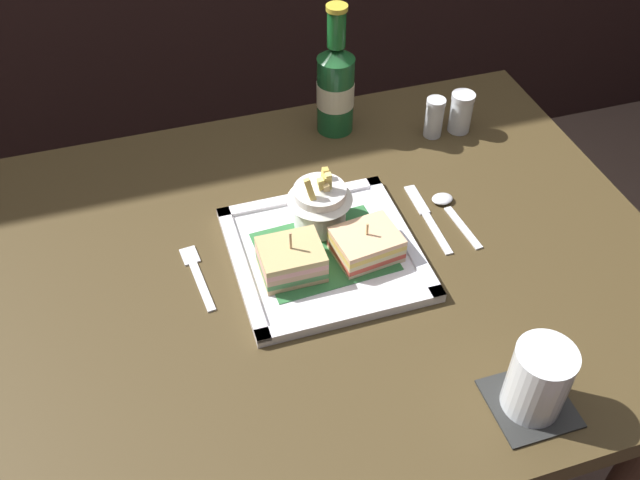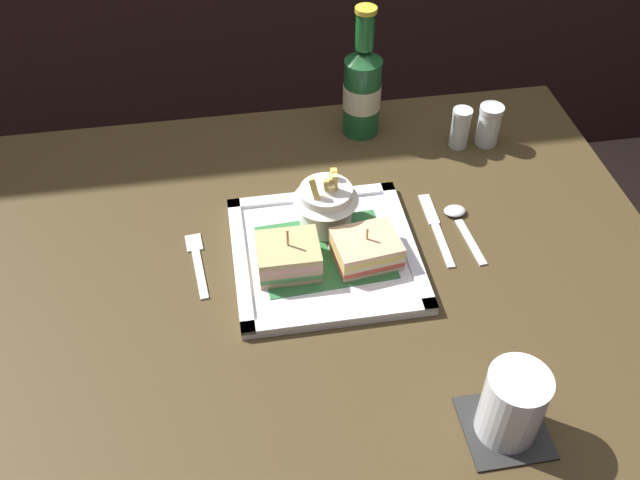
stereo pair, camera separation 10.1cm
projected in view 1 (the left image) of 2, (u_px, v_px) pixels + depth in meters
The scene contains 13 objects.
dining_table at pixel (316, 321), 1.14m from camera, with size 1.06×0.80×0.74m.
square_plate at pixel (324, 253), 1.04m from camera, with size 0.27×0.27×0.02m.
sandwich_half_left at pixel (291, 260), 0.99m from camera, with size 0.09×0.08×0.08m.
sandwich_half_right at pixel (366, 244), 1.02m from camera, with size 0.10×0.09×0.06m.
fries_cup at pixel (320, 200), 1.05m from camera, with size 0.10×0.10×0.11m.
beer_bottle at pixel (335, 86), 1.22m from camera, with size 0.07×0.07×0.24m.
drink_coaster at pixel (529, 403), 0.86m from camera, with size 0.10×0.10×0.00m, color #262726.
water_glass at pixel (537, 383), 0.83m from camera, with size 0.07×0.07×0.10m.
fork at pixel (197, 273), 1.02m from camera, with size 0.03×0.13×0.00m.
knife at pixel (426, 215), 1.11m from camera, with size 0.02×0.16×0.00m.
spoon at pixel (448, 206), 1.12m from camera, with size 0.03×0.13×0.01m.
salt_shaker at pixel (434, 120), 1.24m from camera, with size 0.03×0.03×0.07m.
pepper_shaker at pixel (461, 114), 1.25m from camera, with size 0.04×0.04×0.08m.
Camera 1 is at (-0.21, -0.69, 1.50)m, focal length 39.16 mm.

